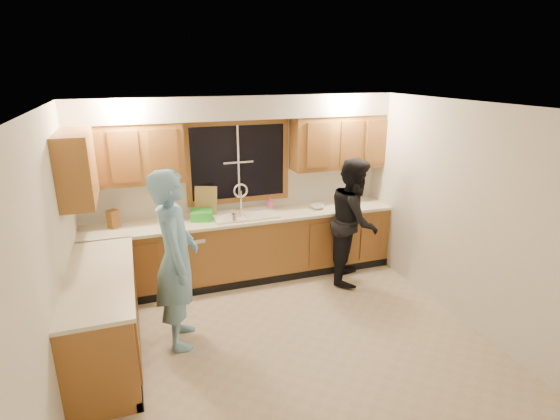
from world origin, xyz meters
The scene contains 26 objects.
floor centered at (0.00, 0.00, 0.00)m, with size 4.20×4.20×0.00m, color tan.
ceiling centered at (0.00, 0.00, 2.50)m, with size 4.20×4.20×0.00m, color white.
wall_back centered at (0.00, 1.90, 1.25)m, with size 4.20×4.20×0.00m, color silver.
wall_left centered at (-2.10, 0.00, 1.25)m, with size 3.80×3.80×0.00m, color silver.
wall_right centered at (2.10, 0.00, 1.25)m, with size 3.80×3.80×0.00m, color silver.
base_cabinets_back centered at (0.00, 1.60, 0.44)m, with size 4.20×0.60×0.88m, color #94602B.
base_cabinets_left centered at (-1.80, 0.35, 0.44)m, with size 0.60×1.90×0.88m, color #94602B.
countertop_back centered at (0.00, 1.58, 0.90)m, with size 4.20×0.63×0.04m, color #F0E9CA.
countertop_left centered at (-1.79, 0.35, 0.90)m, with size 0.63×1.90×0.04m, color #F0E9CA.
upper_cabinets_left centered at (-1.43, 1.73, 1.83)m, with size 1.35×0.33×0.75m, color #94602B.
upper_cabinets_right centered at (1.43, 1.73, 1.83)m, with size 1.35×0.33×0.75m, color #94602B.
upper_cabinets_return centered at (-1.94, 1.12, 1.83)m, with size 0.33×0.90×0.75m, color #94602B.
soffit centered at (0.00, 1.72, 2.35)m, with size 4.20×0.35×0.30m, color silver.
window_frame centered at (0.00, 1.89, 1.60)m, with size 1.44×0.03×1.14m.
sink centered at (0.00, 1.60, 0.86)m, with size 0.86×0.52×0.57m.
dishwasher centered at (-0.85, 1.59, 0.41)m, with size 0.60×0.56×0.82m, color white.
stove centered at (-1.80, -0.22, 0.45)m, with size 0.58×0.75×0.90m, color white.
man centered at (-1.05, 0.37, 0.95)m, with size 0.70×0.46×1.91m, color #6DA7CF.
woman centered at (1.39, 1.09, 0.86)m, with size 0.83×0.65×1.72m, color black.
knife_block centered at (-1.67, 1.69, 1.03)m, with size 0.12×0.10×0.23m, color brown.
cutting_board centered at (-0.49, 1.78, 1.12)m, with size 0.30×0.02×0.40m, color tan.
dish_crate centered at (-0.57, 1.63, 0.98)m, with size 0.27×0.25×0.13m, color green.
soap_bottle centered at (0.41, 1.78, 1.01)m, with size 0.08×0.08×0.17m, color #ED5A8F.
bowl centered at (1.05, 1.57, 0.94)m, with size 0.20×0.20×0.05m, color silver.
can_left centered at (-0.20, 1.37, 0.98)m, with size 0.07×0.07×0.12m, color beige.
can_right centered at (-0.10, 1.50, 0.99)m, with size 0.07×0.07×0.13m, color beige.
Camera 1 is at (-1.37, -3.85, 2.83)m, focal length 28.00 mm.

